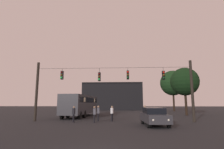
{
  "coord_description": "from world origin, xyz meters",
  "views": [
    {
      "loc": [
        1.09,
        -6.91,
        1.91
      ],
      "look_at": [
        0.02,
        11.23,
        4.81
      ],
      "focal_mm": 28.9,
      "sensor_mm": 36.0,
      "label": 1
    }
  ],
  "objects": [
    {
      "name": "ground_plane",
      "position": [
        0.0,
        24.5,
        0.0
      ],
      "size": [
        168.0,
        168.0,
        0.0
      ],
      "primitive_type": "plane",
      "color": "black",
      "rests_on": "ground"
    },
    {
      "name": "tree_left_silhouette",
      "position": [
        13.32,
        37.53,
        6.76
      ],
      "size": [
        6.06,
        6.06,
        9.81
      ],
      "color": "black",
      "rests_on": "ground"
    },
    {
      "name": "city_bus",
      "position": [
        -4.95,
        19.19,
        1.87
      ],
      "size": [
        3.12,
        11.12,
        3.0
      ],
      "color": "#2D2D33",
      "rests_on": "ground"
    },
    {
      "name": "pedestrian_near_bus",
      "position": [
        3.59,
        14.0,
        0.94
      ],
      "size": [
        0.31,
        0.4,
        1.67
      ],
      "color": "black",
      "rests_on": "ground"
    },
    {
      "name": "corner_building",
      "position": [
        -1.88,
        48.85,
        3.87
      ],
      "size": [
        17.01,
        11.54,
        7.75
      ],
      "color": "black",
      "rests_on": "ground"
    },
    {
      "name": "car_near_right",
      "position": [
        3.8,
        9.27,
        0.8
      ],
      "size": [
        2.05,
        4.42,
        1.52
      ],
      "color": "#2D2D33",
      "rests_on": "ground"
    },
    {
      "name": "overhead_signal_span",
      "position": [
        0.01,
        12.43,
        3.72
      ],
      "size": [
        17.01,
        0.44,
        6.45
      ],
      "color": "black",
      "rests_on": "ground"
    },
    {
      "name": "pedestrian_crossing_center",
      "position": [
        -1.59,
        12.98,
        0.93
      ],
      "size": [
        0.3,
        0.4,
        1.64
      ],
      "color": "black",
      "rests_on": "ground"
    },
    {
      "name": "pedestrian_far_side",
      "position": [
        -1.74,
        11.3,
        0.91
      ],
      "size": [
        0.27,
        0.38,
        1.62
      ],
      "color": "black",
      "rests_on": "ground"
    },
    {
      "name": "pedestrian_crossing_left",
      "position": [
        -0.07,
        12.88,
        0.91
      ],
      "size": [
        0.32,
        0.41,
        1.62
      ],
      "color": "black",
      "rests_on": "ground"
    },
    {
      "name": "pedestrian_trailing",
      "position": [
        -3.94,
        11.63,
        0.9
      ],
      "size": [
        0.25,
        0.37,
        1.6
      ],
      "color": "black",
      "rests_on": "ground"
    },
    {
      "name": "pedestrian_crossing_right",
      "position": [
        4.44,
        12.26,
        0.85
      ],
      "size": [
        0.27,
        0.38,
        1.52
      ],
      "color": "black",
      "rests_on": "ground"
    },
    {
      "name": "tree_behind_building",
      "position": [
        11.17,
        22.82,
        5.37
      ],
      "size": [
        4.54,
        4.54,
        7.66
      ],
      "color": "black",
      "rests_on": "ground"
    }
  ]
}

